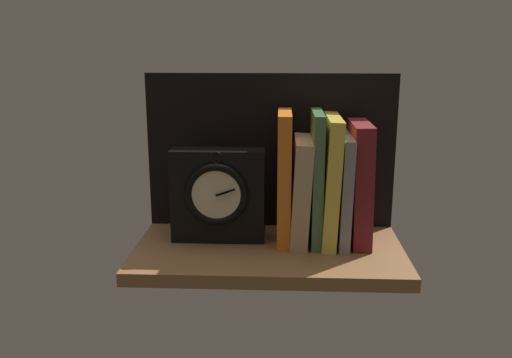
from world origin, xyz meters
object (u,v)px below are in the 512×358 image
(book_orange_pandolfini, at_px, (284,177))
(framed_clock, at_px, (218,195))
(book_gray_chess, at_px, (343,189))
(book_maroon_dawkins, at_px, (359,183))
(book_tan_shortstories, at_px, (301,190))
(book_green_romantic, at_px, (316,177))
(book_yellow_seinlanguage, at_px, (330,180))

(book_orange_pandolfini, bearing_deg, framed_clock, -175.60)
(book_gray_chess, bearing_deg, book_maroon_dawkins, 0.00)
(book_tan_shortstories, height_order, book_gray_chess, book_gray_chess)
(book_orange_pandolfini, xyz_separation_m, framed_clock, (-0.13, -0.01, -0.03))
(book_tan_shortstories, distance_m, framed_clock, 0.16)
(book_maroon_dawkins, relative_size, framed_clock, 1.27)
(book_tan_shortstories, height_order, book_green_romantic, book_green_romantic)
(book_orange_pandolfini, relative_size, book_gray_chess, 1.20)
(book_yellow_seinlanguage, relative_size, book_gray_chess, 1.16)
(book_maroon_dawkins, bearing_deg, framed_clock, -177.93)
(framed_clock, bearing_deg, book_green_romantic, 2.97)
(book_yellow_seinlanguage, bearing_deg, book_green_romantic, 180.00)
(book_orange_pandolfini, height_order, book_green_romantic, same)
(book_maroon_dawkins, xyz_separation_m, framed_clock, (-0.28, -0.01, -0.03))
(book_yellow_seinlanguage, xyz_separation_m, book_gray_chess, (0.03, 0.00, -0.02))
(framed_clock, bearing_deg, book_orange_pandolfini, 4.40)
(book_green_romantic, height_order, framed_clock, book_green_romantic)
(book_yellow_seinlanguage, bearing_deg, book_tan_shortstories, 180.00)
(book_yellow_seinlanguage, xyz_separation_m, framed_clock, (-0.22, -0.01, -0.03))
(book_green_romantic, bearing_deg, book_yellow_seinlanguage, 0.00)
(book_tan_shortstories, height_order, framed_clock, book_tan_shortstories)
(framed_clock, bearing_deg, book_gray_chess, 2.33)
(book_orange_pandolfini, relative_size, framed_clock, 1.38)
(framed_clock, bearing_deg, book_tan_shortstories, 3.52)
(book_yellow_seinlanguage, xyz_separation_m, book_maroon_dawkins, (0.06, 0.00, -0.01))
(book_yellow_seinlanguage, distance_m, book_maroon_dawkins, 0.06)
(book_yellow_seinlanguage, relative_size, framed_clock, 1.33)
(book_gray_chess, relative_size, book_maroon_dawkins, 0.90)
(book_green_romantic, bearing_deg, book_orange_pandolfini, 180.00)
(book_orange_pandolfini, distance_m, book_yellow_seinlanguage, 0.09)
(book_tan_shortstories, bearing_deg, book_yellow_seinlanguage, 0.00)
(book_orange_pandolfini, bearing_deg, book_maroon_dawkins, 0.00)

